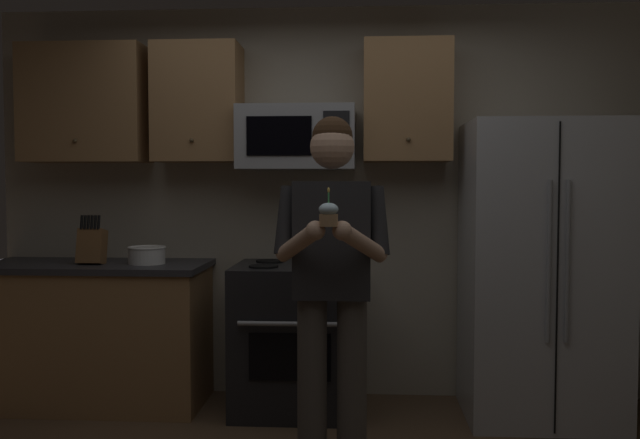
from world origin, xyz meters
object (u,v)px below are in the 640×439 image
at_px(oven_range, 295,337).
at_px(microwave, 297,138).
at_px(person, 332,271).
at_px(refrigerator, 540,271).
at_px(cupcake, 329,214).
at_px(bowl_large_white, 147,255).
at_px(knife_block, 92,246).

distance_m(oven_range, microwave, 1.26).
xyz_separation_m(oven_range, person, (0.27, -0.87, 0.53)).
bearing_deg(refrigerator, oven_range, 178.50).
xyz_separation_m(refrigerator, person, (-1.23, -0.83, 0.10)).
relative_size(oven_range, cupcake, 5.36).
bearing_deg(microwave, refrigerator, -6.03).
height_order(oven_range, refrigerator, refrigerator).
relative_size(refrigerator, cupcake, 10.35).
distance_m(microwave, person, 1.25).
distance_m(oven_range, bowl_large_white, 1.08).
xyz_separation_m(knife_block, person, (1.56, -0.84, -0.04)).
distance_m(knife_block, person, 1.77).
bearing_deg(refrigerator, cupcake, -136.76).
height_order(refrigerator, bowl_large_white, refrigerator).
distance_m(oven_range, refrigerator, 1.56).
bearing_deg(refrigerator, person, -146.07).
bearing_deg(oven_range, bowl_large_white, -179.86).
relative_size(microwave, refrigerator, 0.41).
distance_m(microwave, cupcake, 1.41).
relative_size(knife_block, bowl_large_white, 1.34).
relative_size(bowl_large_white, person, 0.14).
bearing_deg(microwave, cupcake, -78.37).
bearing_deg(person, knife_block, 151.87).
bearing_deg(cupcake, bowl_large_white, 135.61).
distance_m(knife_block, cupcake, 1.97).
bearing_deg(oven_range, microwave, 89.98).
xyz_separation_m(refrigerator, knife_block, (-2.79, 0.01, 0.14)).
distance_m(knife_block, bowl_large_white, 0.35).
distance_m(refrigerator, cupcake, 1.73).
height_order(microwave, knife_block, microwave).
height_order(refrigerator, cupcake, refrigerator).
bearing_deg(bowl_large_white, microwave, 7.31).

